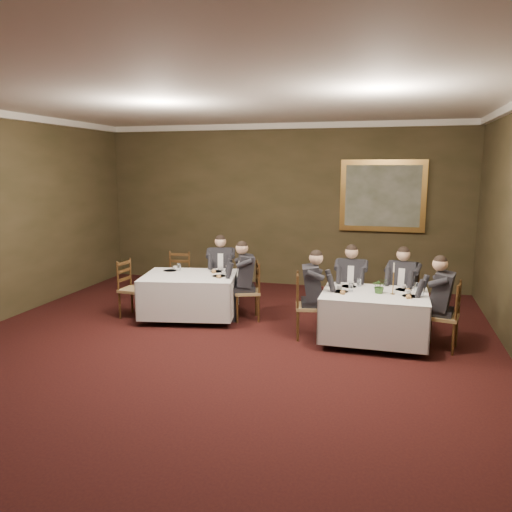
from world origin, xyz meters
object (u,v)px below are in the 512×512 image
at_px(diner_sec_backright, 221,279).
at_px(painting, 383,196).
at_px(chair_main_endright, 443,330).
at_px(diner_main_endleft, 310,305).
at_px(chair_sec_endleft, 134,301).
at_px(diner_main_backright, 402,298).
at_px(candlestick, 393,282).
at_px(centerpiece, 380,285).
at_px(chair_main_backright, 402,312).
at_px(chair_main_endleft, 309,319).
at_px(table_second, 190,293).
at_px(chair_sec_backleft, 177,290).
at_px(diner_main_backleft, 350,295).
at_px(chair_sec_endright, 248,303).
at_px(table_main, 374,314).
at_px(chair_main_backleft, 350,308).
at_px(chair_sec_backright, 221,291).
at_px(diner_main_endright, 443,315).
at_px(diner_sec_endright, 247,290).

relative_size(diner_sec_backright, painting, 0.78).
height_order(chair_main_endright, painting, painting).
xyz_separation_m(diner_main_endleft, chair_sec_endleft, (-3.13, 0.27, -0.23)).
relative_size(diner_main_endleft, chair_main_endright, 1.35).
xyz_separation_m(chair_main_endright, painting, (-0.97, 3.34, 1.72)).
height_order(diner_main_backright, candlestick, diner_main_backright).
bearing_deg(centerpiece, diner_main_endleft, 179.99).
bearing_deg(chair_main_backright, chair_main_endleft, 43.60).
relative_size(chair_main_backright, chair_main_endleft, 1.00).
bearing_deg(table_second, diner_main_endleft, -11.88).
xyz_separation_m(chair_sec_backleft, candlestick, (3.92, -1.18, 0.66)).
bearing_deg(chair_main_endleft, painting, 152.71).
bearing_deg(diner_main_backleft, diner_sec_backright, -13.21).
height_order(diner_main_endleft, diner_sec_backright, same).
distance_m(chair_main_endleft, chair_sec_endright, 1.32).
relative_size(table_main, chair_sec_endright, 1.54).
distance_m(chair_main_backleft, chair_sec_backright, 2.49).
xyz_separation_m(diner_main_backleft, candlestick, (0.66, -0.78, 0.43)).
xyz_separation_m(diner_main_endright, chair_sec_endright, (-3.08, 0.65, -0.23)).
distance_m(table_second, diner_sec_endright, 0.99).
distance_m(chair_sec_backleft, diner_sec_endright, 1.64).
xyz_separation_m(table_second, chair_main_endleft, (2.14, -0.45, -0.17)).
xyz_separation_m(chair_main_backright, chair_sec_endright, (-2.54, -0.14, 0.00)).
relative_size(chair_main_endleft, chair_sec_backleft, 1.00).
bearing_deg(painting, diner_sec_endright, -128.40).
bearing_deg(chair_main_backleft, table_second, 6.31).
bearing_deg(diner_sec_backright, candlestick, 140.77).
distance_m(diner_main_backleft, diner_sec_endright, 1.74).
distance_m(table_second, painting, 4.50).
relative_size(chair_main_backleft, diner_main_endright, 0.74).
height_order(chair_main_backright, chair_sec_backright, same).
xyz_separation_m(diner_main_backleft, chair_sec_endright, (-1.72, -0.13, -0.23)).
height_order(chair_sec_backright, painting, painting).
height_order(diner_main_backright, diner_sec_endright, same).
distance_m(chair_sec_backleft, centerpiece, 3.95).
height_order(table_main, chair_main_endleft, chair_main_endleft).
height_order(chair_main_backleft, chair_main_endleft, same).
bearing_deg(chair_main_backright, diner_sec_backright, 4.89).
height_order(chair_main_endleft, diner_sec_endright, diner_sec_endright).
xyz_separation_m(table_second, chair_sec_backleft, (-0.56, 0.72, -0.17)).
xyz_separation_m(diner_main_backleft, diner_main_backright, (0.82, -0.01, 0.00)).
relative_size(table_second, painting, 1.03).
bearing_deg(diner_main_endright, diner_main_backright, 47.00).
distance_m(diner_main_endright, candlestick, 0.82).
xyz_separation_m(chair_main_backleft, chair_sec_endleft, (-3.68, -0.51, 0.00)).
height_order(chair_main_backleft, diner_main_backright, diner_main_backright).
bearing_deg(table_second, chair_sec_backright, 73.03).
xyz_separation_m(chair_main_endright, chair_sec_endleft, (-5.05, 0.29, 0.00)).
height_order(chair_main_backleft, chair_sec_endright, same).
bearing_deg(chair_main_endright, diner_sec_backright, 82.92).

